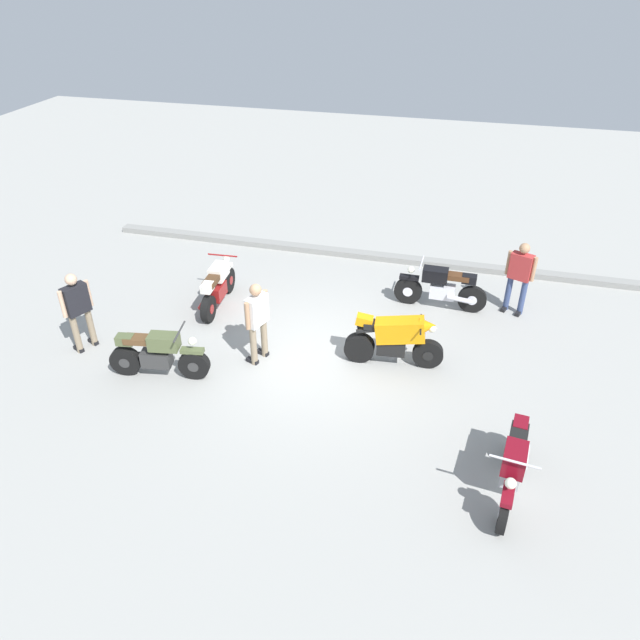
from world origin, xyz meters
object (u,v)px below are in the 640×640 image
Objects in this scene: motorcycle_black_cruiser at (441,287)px; motorcycle_cream_vintage at (217,287)px; person_in_red_shirt at (520,274)px; motorcycle_olive_vintage at (158,355)px; motorcycle_orange_sportbike at (395,338)px; person_in_white_shirt at (257,318)px; person_in_black_shirt at (78,307)px; motorcycle_maroon_cruiser at (513,466)px.

motorcycle_black_cruiser is 1.07× the size of motorcycle_cream_vintage.
motorcycle_olive_vintage is at bearing -36.52° from person_in_red_shirt.
person_in_red_shirt is at bearing -170.49° from motorcycle_black_cruiser.
person_in_white_shirt is (-2.62, -0.54, 0.40)m from motorcycle_orange_sportbike.
motorcycle_orange_sportbike is 2.71m from person_in_white_shirt.
motorcycle_cream_vintage is at bearing 79.53° from motorcycle_olive_vintage.
person_in_black_shirt is 1.00× the size of person_in_white_shirt.
person_in_black_shirt is at bearing 157.31° from motorcycle_olive_vintage.
person_in_red_shirt is at bearing 23.12° from motorcycle_olive_vintage.
motorcycle_olive_vintage is 2.03m from person_in_black_shirt.
motorcycle_olive_vintage is 1.00× the size of motorcycle_cream_vintage.
person_in_red_shirt reaches higher than motorcycle_olive_vintage.
motorcycle_maroon_cruiser is at bearing -57.32° from motorcycle_orange_sportbike.
motorcycle_cream_vintage is at bearing -56.35° from person_in_red_shirt.
motorcycle_orange_sportbike is 1.13× the size of person_in_black_shirt.
motorcycle_cream_vintage is (-4.24, 1.22, -0.11)m from motorcycle_orange_sportbike.
person_in_black_shirt is 3.63m from person_in_white_shirt.
person_in_red_shirt is (6.58, 1.44, 0.48)m from motorcycle_cream_vintage.
person_in_white_shirt reaches higher than motorcycle_black_cruiser.
motorcycle_olive_vintage is (-4.31, -1.52, -0.11)m from motorcycle_orange_sportbike.
person_in_black_shirt is (-1.91, 0.47, 0.51)m from motorcycle_olive_vintage.
motorcycle_olive_vintage is 2.01m from person_in_white_shirt.
motorcycle_orange_sportbike reaches higher than motorcycle_black_cruiser.
motorcycle_maroon_cruiser is at bearing -167.47° from person_in_black_shirt.
person_in_white_shirt is (1.68, 0.98, 0.50)m from motorcycle_olive_vintage.
motorcycle_black_cruiser reaches higher than motorcycle_cream_vintage.
motorcycle_olive_vintage is at bearing 175.20° from motorcycle_cream_vintage.
motorcycle_maroon_cruiser is at bearing 173.33° from person_in_white_shirt.
motorcycle_cream_vintage is at bearing -106.64° from person_in_black_shirt.
motorcycle_black_cruiser is 1.72m from person_in_red_shirt.
motorcycle_maroon_cruiser is 8.61m from person_in_black_shirt.
motorcycle_black_cruiser and motorcycle_maroon_cruiser have the same top height.
motorcycle_orange_sportbike is 1.14× the size of person_in_white_shirt.
person_in_red_shirt is (8.57, 3.71, -0.03)m from person_in_black_shirt.
motorcycle_orange_sportbike is 3.57m from motorcycle_maroon_cruiser.
motorcycle_olive_vintage and motorcycle_cream_vintage have the same top height.
motorcycle_maroon_cruiser is at bearing -125.54° from motorcycle_cream_vintage.
motorcycle_black_cruiser is 1.24× the size of person_in_red_shirt.
person_in_black_shirt is at bearing -94.46° from motorcycle_maroon_cruiser.
motorcycle_black_cruiser is at bearing -79.79° from motorcycle_cream_vintage.
motorcycle_orange_sportbike is at bearing -20.01° from person_in_red_shirt.
motorcycle_olive_vintage is 6.37m from motorcycle_black_cruiser.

